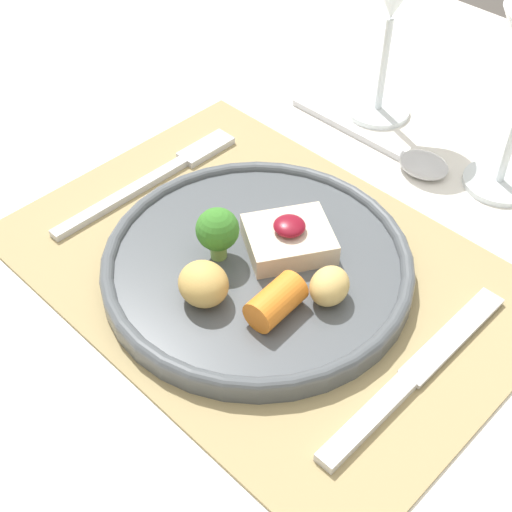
{
  "coord_description": "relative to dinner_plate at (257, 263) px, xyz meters",
  "views": [
    {
      "loc": [
        0.29,
        -0.31,
        1.21
      ],
      "look_at": [
        -0.0,
        -0.01,
        0.79
      ],
      "focal_mm": 50.0,
      "sensor_mm": 36.0,
      "label": 1
    }
  ],
  "objects": [
    {
      "name": "spoon",
      "position": [
        -0.01,
        0.22,
        -0.01
      ],
      "size": [
        0.2,
        0.04,
        0.01
      ],
      "rotation": [
        0.0,
        0.0,
        0.04
      ],
      "color": "silver",
      "rests_on": "dining_table"
    },
    {
      "name": "placemat",
      "position": [
        -0.0,
        0.01,
        -0.02
      ],
      "size": [
        0.44,
        0.31,
        0.0
      ],
      "primitive_type": "cube",
      "color": "#9E895B",
      "rests_on": "dining_table"
    },
    {
      "name": "dinner_plate",
      "position": [
        0.0,
        0.0,
        0.0
      ],
      "size": [
        0.26,
        0.26,
        0.06
      ],
      "color": "#4C5156",
      "rests_on": "placemat"
    },
    {
      "name": "knife",
      "position": [
        0.16,
        -0.0,
        -0.01
      ],
      "size": [
        0.02,
        0.22,
        0.01
      ],
      "rotation": [
        0.0,
        0.0,
        0.01
      ],
      "color": "silver",
      "rests_on": "placemat"
    },
    {
      "name": "dining_table",
      "position": [
        -0.0,
        0.01,
        -0.1
      ],
      "size": [
        1.44,
        1.12,
        0.77
      ],
      "color": "white",
      "rests_on": "ground_plane"
    },
    {
      "name": "fork",
      "position": [
        -0.16,
        0.03,
        -0.01
      ],
      "size": [
        0.02,
        0.22,
        0.01
      ],
      "rotation": [
        0.0,
        0.0,
        0.04
      ],
      "color": "silver",
      "rests_on": "placemat"
    }
  ]
}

